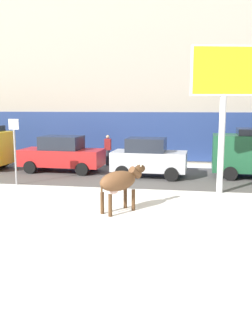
{
  "coord_description": "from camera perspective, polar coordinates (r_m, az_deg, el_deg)",
  "views": [
    {
      "loc": [
        2.33,
        -9.78,
        3.38
      ],
      "look_at": [
        0.08,
        3.45,
        1.1
      ],
      "focal_mm": 39.43,
      "sensor_mm": 36.0,
      "label": 1
    }
  ],
  "objects": [
    {
      "name": "road_strip",
      "position": [
        17.9,
        1.99,
        -1.23
      ],
      "size": [
        60.0,
        5.6,
        0.01
      ],
      "primitive_type": "cube",
      "color": "#514F4C",
      "rests_on": "ground"
    },
    {
      "name": "car_silver_hatchback",
      "position": [
        17.59,
        3.5,
        1.61
      ],
      "size": [
        3.57,
        2.04,
        1.86
      ],
      "color": "#B7BABF",
      "rests_on": "ground"
    },
    {
      "name": "pedestrian_near_billboard",
      "position": [
        21.01,
        -2.83,
        2.8
      ],
      "size": [
        0.36,
        0.24,
        1.73
      ],
      "color": "#282833",
      "rests_on": "ground"
    },
    {
      "name": "car_red_sedan",
      "position": [
        19.25,
        -9.87,
        2.12
      ],
      "size": [
        4.27,
        2.12,
        1.84
      ],
      "color": "red",
      "rests_on": "ground"
    },
    {
      "name": "billboard",
      "position": [
        14.54,
        14.93,
        13.01
      ],
      "size": [
        2.5,
        0.76,
        5.56
      ],
      "color": "silver",
      "rests_on": "ground"
    },
    {
      "name": "ground_plane",
      "position": [
        10.61,
        -3.61,
        -8.97
      ],
      "size": [
        120.0,
        120.0,
        0.0
      ],
      "primitive_type": "plane",
      "color": "white"
    },
    {
      "name": "cow_brown",
      "position": [
        11.73,
        -0.98,
        -2.11
      ],
      "size": [
        1.49,
        1.75,
        1.54
      ],
      "color": "brown",
      "rests_on": "ground"
    },
    {
      "name": "building_facade",
      "position": [
        24.81,
        4.37,
        16.8
      ],
      "size": [
        44.0,
        6.1,
        13.0
      ],
      "color": "#A39989",
      "rests_on": "ground"
    },
    {
      "name": "street_sign",
      "position": [
        16.4,
        -16.82,
        3.24
      ],
      "size": [
        0.44,
        0.08,
        2.82
      ],
      "color": "gray",
      "rests_on": "ground"
    }
  ]
}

